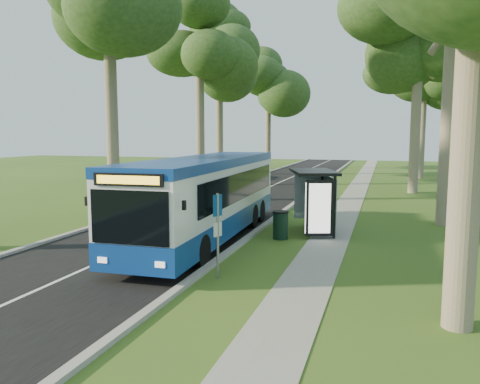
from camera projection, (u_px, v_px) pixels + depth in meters
The scene contains 17 objects.
ground at pixel (243, 243), 17.35m from camera, with size 120.00×120.00×0.00m, color #32551A.
road at pixel (236, 202), 27.86m from camera, with size 7.00×100.00×0.02m, color black.
kerb_east at pixel (294, 204), 26.82m from camera, with size 0.25×100.00×0.12m, color #9E9B93.
kerb_west at pixel (182, 199), 28.89m from camera, with size 0.25×100.00×0.12m, color #9E9B93.
centre_line at pixel (236, 202), 27.86m from camera, with size 0.12×100.00×0.01m, color white.
footpath at pixel (347, 207), 25.94m from camera, with size 1.50×100.00×0.02m, color gray.
bus at pixel (207, 198), 17.71m from camera, with size 2.85×11.94×3.15m.
bus_stop_sign at pixel (218, 225), 12.90m from camera, with size 0.16×0.33×2.40m.
bus_shelter at pixel (315, 190), 18.63m from camera, with size 2.47×3.34×2.56m.
litter_bin at pixel (280, 225), 17.98m from camera, with size 0.62×0.62×1.08m.
car_white at pixel (232, 171), 41.28m from camera, with size 1.85×4.59×1.56m, color silver.
car_silver at pixel (232, 170), 43.33m from camera, with size 1.60×4.59×1.51m, color #B5B7BD.
tree_west_c at pixel (199, 40), 35.71m from camera, with size 5.20×5.20×15.16m.
tree_west_d at pixel (219, 48), 45.63m from camera, with size 5.20×5.20×16.75m.
tree_west_e at pixel (268, 83), 54.65m from camera, with size 5.20×5.20×13.52m.
tree_east_c at pixel (420, 31), 31.07m from camera, with size 5.20×5.20×14.66m.
tree_east_d at pixel (425, 56), 42.07m from camera, with size 5.20×5.20×14.88m.
Camera 1 is at (4.97, -16.25, 3.99)m, focal length 35.00 mm.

